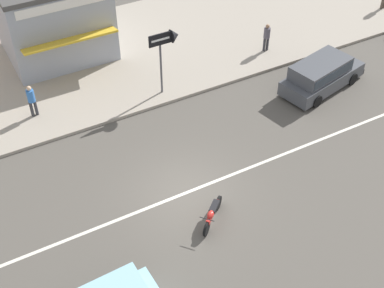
# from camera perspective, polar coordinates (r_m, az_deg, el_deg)

# --- Properties ---
(ground_plane) EXTENTS (160.00, 160.00, 0.00)m
(ground_plane) POSITION_cam_1_polar(r_m,az_deg,el_deg) (21.11, -0.54, -5.20)
(ground_plane) COLOR #544F47
(lane_centre_stripe) EXTENTS (50.40, 0.14, 0.01)m
(lane_centre_stripe) POSITION_cam_1_polar(r_m,az_deg,el_deg) (21.11, -0.54, -5.19)
(lane_centre_stripe) COLOR silver
(lane_centre_stripe) RESTS_ON ground
(kerb_strip) EXTENTS (68.00, 10.00, 0.15)m
(kerb_strip) POSITION_cam_1_polar(r_m,az_deg,el_deg) (28.65, -10.55, 8.58)
(kerb_strip) COLOR #9E9384
(kerb_strip) RESTS_ON ground
(minivan_dark_grey_2) EXTENTS (4.83, 2.69, 1.56)m
(minivan_dark_grey_2) POSITION_cam_1_polar(r_m,az_deg,el_deg) (26.66, 13.64, 7.30)
(minivan_dark_grey_2) COLOR #47494F
(minivan_dark_grey_2) RESTS_ON ground
(motorcycle_0) EXTENTS (1.51, 1.32, 0.80)m
(motorcycle_0) POSITION_cam_1_polar(r_m,az_deg,el_deg) (19.85, 2.20, -7.40)
(motorcycle_0) COLOR black
(motorcycle_0) RESTS_ON ground
(arrow_signboard) EXTENTS (1.48, 0.63, 3.22)m
(arrow_signboard) POSITION_cam_1_polar(r_m,az_deg,el_deg) (24.60, -2.33, 10.98)
(arrow_signboard) COLOR #4C4C51
(arrow_signboard) RESTS_ON kerb_strip
(pedestrian_mid_kerb) EXTENTS (0.34, 0.34, 1.61)m
(pedestrian_mid_kerb) POSITION_cam_1_polar(r_m,az_deg,el_deg) (24.95, -16.76, 4.65)
(pedestrian_mid_kerb) COLOR #333338
(pedestrian_mid_kerb) RESTS_ON kerb_strip
(pedestrian_by_shop) EXTENTS (0.34, 0.34, 1.55)m
(pedestrian_by_shop) POSITION_cam_1_polar(r_m,az_deg,el_deg) (28.81, 7.98, 11.38)
(pedestrian_by_shop) COLOR #333338
(pedestrian_by_shop) RESTS_ON kerb_strip
(shopfront_mid_block) EXTENTS (5.23, 5.42, 4.25)m
(shopfront_mid_block) POSITION_cam_1_polar(r_m,az_deg,el_deg) (28.74, -14.61, 13.17)
(shopfront_mid_block) COLOR #999EA8
(shopfront_mid_block) RESTS_ON kerb_strip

